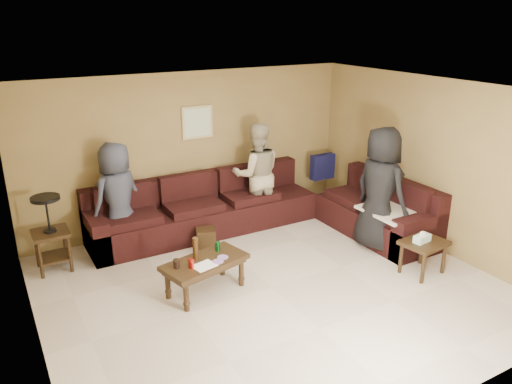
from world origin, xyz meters
TOP-DOWN VIEW (x-y plane):
  - room at (0.00, 0.00)m, footprint 5.60×5.50m
  - sectional_sofa at (0.81, 1.52)m, footprint 4.65×2.90m
  - coffee_table at (-0.78, 0.33)m, footprint 1.15×0.76m
  - end_table_left at (-2.34, 1.90)m, footprint 0.47×0.47m
  - side_table_right at (1.96, -0.66)m, footprint 0.62×0.53m
  - waste_bin at (-0.28, 1.43)m, footprint 0.35×0.35m
  - wall_art at (0.10, 2.48)m, footprint 0.52×0.04m
  - person_left at (-1.36, 2.06)m, footprint 0.94×0.80m
  - person_middle at (0.89, 1.96)m, footprint 0.98×0.86m
  - person_right at (1.99, 0.25)m, footprint 0.66×0.95m

SIDE VIEW (x-z plane):
  - waste_bin at x=-0.28m, z-range 0.00..0.33m
  - sectional_sofa at x=0.81m, z-range -0.16..0.81m
  - coffee_table at x=-0.78m, z-range 0.02..0.74m
  - side_table_right at x=1.96m, z-range 0.10..0.71m
  - end_table_left at x=-2.34m, z-range 0.02..1.09m
  - person_left at x=-1.36m, z-range 0.00..1.64m
  - person_middle at x=0.89m, z-range 0.00..1.70m
  - person_right at x=1.99m, z-range 0.00..1.85m
  - room at x=0.00m, z-range 0.41..2.91m
  - wall_art at x=0.10m, z-range 1.44..1.96m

